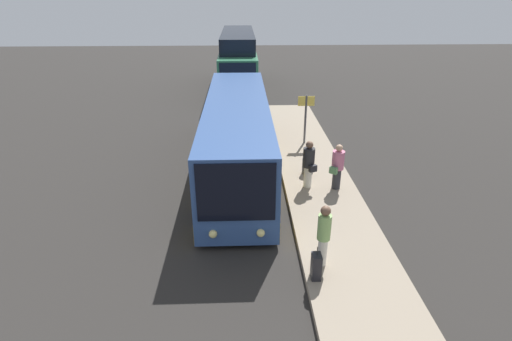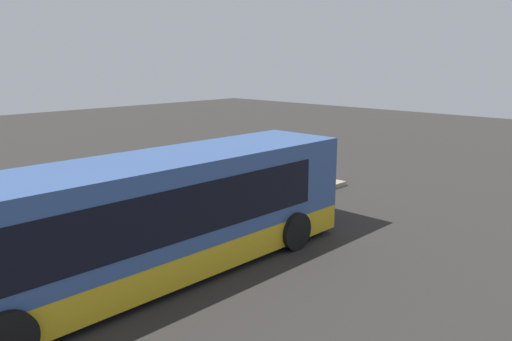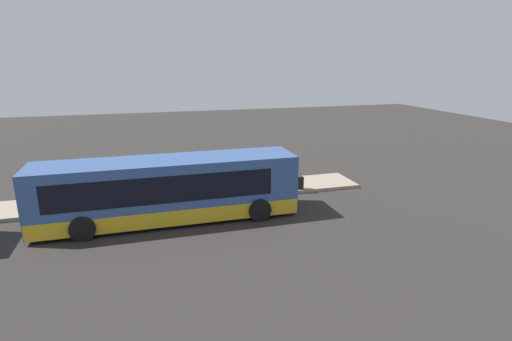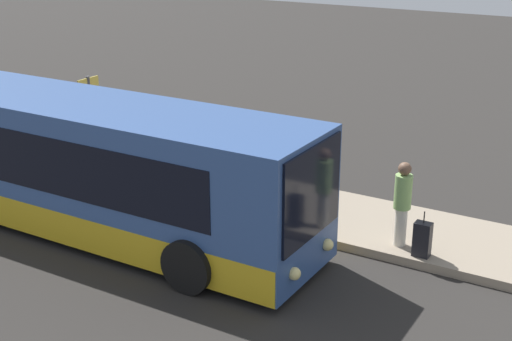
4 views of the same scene
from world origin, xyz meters
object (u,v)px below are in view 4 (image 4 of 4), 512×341
sign_post (90,106)px  passenger_waiting (402,200)px  passenger_boarding (221,159)px  suitcase (422,239)px  passenger_with_bags (249,150)px  trash_bin (186,173)px  bus_lead (72,163)px

sign_post → passenger_waiting: bearing=-5.6°
passenger_boarding → suitcase: 5.18m
passenger_waiting → sign_post: bearing=166.9°
passenger_with_bags → suitcase: bearing=111.4°
suitcase → sign_post: 9.85m
passenger_boarding → passenger_with_bags: bearing=149.5°
passenger_waiting → sign_post: (-9.17, 0.89, 0.50)m
passenger_waiting → sign_post: sign_post is taller
passenger_boarding → passenger_with_bags: size_ratio=1.05×
passenger_boarding → trash_bin: (-1.18, 0.18, -0.64)m
trash_bin → suitcase: bearing=-7.0°
passenger_with_bags → suitcase: 5.25m
passenger_waiting → trash_bin: size_ratio=2.75×
sign_post → suitcase: bearing=-6.7°
passenger_boarding → sign_post: sign_post is taller
passenger_boarding → suitcase: bearing=61.5°
bus_lead → passenger_boarding: 3.42m
suitcase → trash_bin: (-6.29, 0.77, -0.03)m
passenger_waiting → passenger_with_bags: size_ratio=1.04×
bus_lead → sign_post: bus_lead is taller
bus_lead → passenger_boarding: bus_lead is taller
bus_lead → sign_post: size_ratio=5.08×
passenger_waiting → passenger_with_bags: passenger_waiting is taller
bus_lead → passenger_with_bags: 4.34m
passenger_boarding → trash_bin: passenger_boarding is taller
bus_lead → trash_bin: bus_lead is taller
passenger_with_bags → trash_bin: (-1.33, -0.85, -0.59)m
suitcase → sign_post: bearing=173.3°
passenger_boarding → passenger_with_bags: passenger_boarding is taller
passenger_waiting → trash_bin: bearing=167.3°
passenger_boarding → passenger_with_bags: (0.15, 1.03, -0.05)m
sign_post → trash_bin: sign_post is taller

